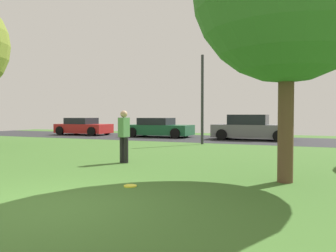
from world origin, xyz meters
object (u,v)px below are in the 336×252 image
person_bystander (124,134)px  parked_car_red (83,127)px  parked_car_green (159,128)px  street_lamp_post (202,100)px  frisbee_disc (130,186)px  parked_car_grey (251,128)px

person_bystander → parked_car_red: size_ratio=0.41×
parked_car_green → street_lamp_post: (4.35, -4.11, 1.65)m
frisbee_disc → parked_car_grey: (0.08, 14.20, 0.67)m
frisbee_disc → parked_car_grey: bearing=89.7°
person_bystander → parked_car_grey: size_ratio=0.36×
person_bystander → street_lamp_post: size_ratio=0.36×
frisbee_disc → parked_car_red: bearing=130.4°
parked_car_green → street_lamp_post: bearing=-43.3°
parked_car_grey → person_bystander: bearing=-100.0°
street_lamp_post → parked_car_green: bearing=136.7°
parked_car_red → street_lamp_post: (10.47, -4.03, 1.66)m
person_bystander → parked_car_red: person_bystander is taller
frisbee_disc → parked_car_green: (-6.04, 14.35, 0.58)m
person_bystander → parked_car_green: size_ratio=0.37×
parked_car_green → parked_car_grey: (6.12, -0.15, 0.08)m
person_bystander → street_lamp_post: (0.21, 7.31, 1.36)m
parked_car_green → street_lamp_post: size_ratio=0.97×
parked_car_red → parked_car_green: parked_car_green is taller
person_bystander → street_lamp_post: 7.43m
frisbee_disc → parked_car_green: 15.58m
parked_car_green → frisbee_disc: bearing=-67.2°
parked_car_red → parked_car_green: 6.12m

